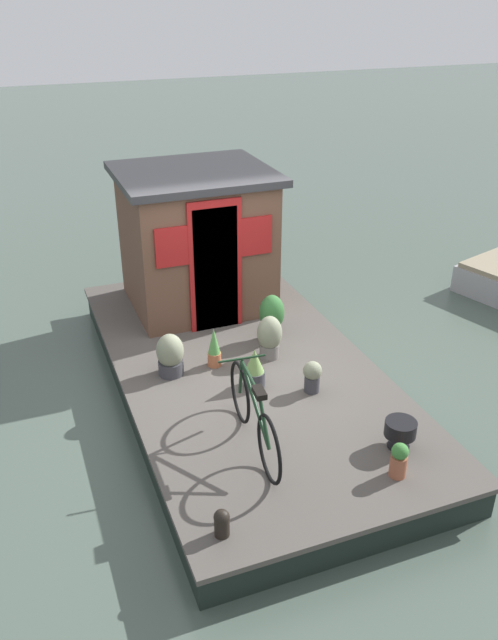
{
  "coord_description": "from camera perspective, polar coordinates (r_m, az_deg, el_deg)",
  "views": [
    {
      "loc": [
        -6.46,
        2.42,
        4.62
      ],
      "look_at": [
        -0.2,
        0.0,
        1.12
      ],
      "focal_mm": 36.41,
      "sensor_mm": 36.0,
      "label": 1
    }
  ],
  "objects": [
    {
      "name": "ground_plane",
      "position": [
        8.3,
        -0.5,
        -6.3
      ],
      "size": [
        60.0,
        60.0,
        0.0
      ],
      "primitive_type": "plane",
      "color": "#47564C"
    },
    {
      "name": "houseboat_deck",
      "position": [
        8.18,
        -0.51,
        -5.06
      ],
      "size": [
        5.95,
        3.03,
        0.42
      ],
      "color": "#4C4742",
      "rests_on": "ground_plane"
    },
    {
      "name": "houseboat_cabin",
      "position": [
        9.24,
        -4.64,
        7.13
      ],
      "size": [
        1.88,
        2.09,
        1.96
      ],
      "color": "brown",
      "rests_on": "houseboat_deck"
    },
    {
      "name": "bicycle",
      "position": [
        6.51,
        0.42,
        -8.41
      ],
      "size": [
        1.66,
        0.5,
        0.81
      ],
      "color": "black",
      "rests_on": "houseboat_deck"
    },
    {
      "name": "potted_plant_fern",
      "position": [
        7.52,
        0.48,
        -4.32
      ],
      "size": [
        0.25,
        0.25,
        0.48
      ],
      "color": "#38383D",
      "rests_on": "houseboat_deck"
    },
    {
      "name": "potted_plant_geranium",
      "position": [
        8.07,
        1.82,
        -1.46
      ],
      "size": [
        0.31,
        0.31,
        0.56
      ],
      "color": "slate",
      "rests_on": "houseboat_deck"
    },
    {
      "name": "potted_plant_succulent",
      "position": [
        6.43,
        13.04,
        -11.88
      ],
      "size": [
        0.16,
        0.16,
        0.37
      ],
      "color": "#935138",
      "rests_on": "houseboat_deck"
    },
    {
      "name": "potted_plant_thyme",
      "position": [
        7.79,
        -6.94,
        -3.08
      ],
      "size": [
        0.33,
        0.33,
        0.53
      ],
      "color": "#38383D",
      "rests_on": "houseboat_deck"
    },
    {
      "name": "potted_plant_basil",
      "position": [
        8.45,
        2.01,
        0.3
      ],
      "size": [
        0.33,
        0.33,
        0.64
      ],
      "color": "slate",
      "rests_on": "houseboat_deck"
    },
    {
      "name": "potted_plant_sage",
      "position": [
        7.47,
        5.58,
        -4.88
      ],
      "size": [
        0.22,
        0.22,
        0.38
      ],
      "color": "#38383D",
      "rests_on": "houseboat_deck"
    },
    {
      "name": "potted_plant_mint",
      "position": [
        7.92,
        -3.08,
        -2.48
      ],
      "size": [
        0.17,
        0.17,
        0.51
      ],
      "color": "#B2603D",
      "rests_on": "houseboat_deck"
    },
    {
      "name": "charcoal_grill",
      "position": [
        6.77,
        13.16,
        -9.35
      ],
      "size": [
        0.32,
        0.32,
        0.31
      ],
      "color": "black",
      "rests_on": "houseboat_deck"
    },
    {
      "name": "mooring_bollard",
      "position": [
        5.75,
        -2.41,
        -17.32
      ],
      "size": [
        0.14,
        0.14,
        0.27
      ],
      "color": "black",
      "rests_on": "houseboat_deck"
    }
  ]
}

